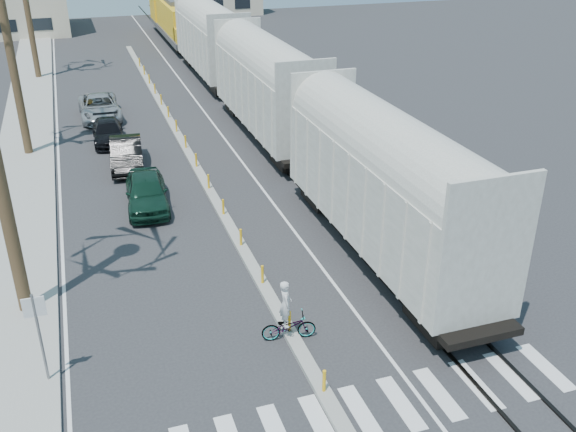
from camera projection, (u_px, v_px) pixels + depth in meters
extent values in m
plane|color=#28282B|center=(311.00, 373.00, 18.84)|extent=(140.00, 140.00, 0.00)
cube|color=gray|center=(27.00, 137.00, 37.66)|extent=(3.00, 90.00, 0.15)
cube|color=black|center=(227.00, 105.00, 43.91)|extent=(0.12, 100.00, 0.06)
cube|color=black|center=(247.00, 103.00, 44.32)|extent=(0.12, 100.00, 0.06)
cube|color=gray|center=(186.00, 149.00, 35.85)|extent=(0.45, 60.00, 0.15)
cylinder|color=#F4AE14|center=(324.00, 381.00, 17.77)|extent=(0.10, 0.10, 0.70)
cylinder|color=#F4AE14|center=(289.00, 321.00, 20.33)|extent=(0.10, 0.10, 0.70)
cylinder|color=#F4AE14|center=(262.00, 274.00, 22.88)|extent=(0.10, 0.10, 0.70)
cylinder|color=#F4AE14|center=(241.00, 237.00, 25.44)|extent=(0.10, 0.10, 0.70)
cylinder|color=#F4AE14|center=(223.00, 207.00, 27.99)|extent=(0.10, 0.10, 0.70)
cylinder|color=#F4AE14|center=(209.00, 181.00, 30.55)|extent=(0.10, 0.10, 0.70)
cylinder|color=#F4AE14|center=(196.00, 160.00, 33.10)|extent=(0.10, 0.10, 0.70)
cylinder|color=#F4AE14|center=(185.00, 142.00, 35.66)|extent=(0.10, 0.10, 0.70)
cylinder|color=#F4AE14|center=(176.00, 126.00, 38.21)|extent=(0.10, 0.10, 0.70)
cylinder|color=#F4AE14|center=(168.00, 112.00, 40.77)|extent=(0.10, 0.10, 0.70)
cylinder|color=#F4AE14|center=(161.00, 100.00, 43.32)|extent=(0.10, 0.10, 0.70)
cylinder|color=#F4AE14|center=(155.00, 89.00, 45.88)|extent=(0.10, 0.10, 0.70)
cylinder|color=#F4AE14|center=(149.00, 79.00, 48.43)|extent=(0.10, 0.10, 0.70)
cylinder|color=#F4AE14|center=(144.00, 70.00, 50.99)|extent=(0.10, 0.10, 0.70)
cylinder|color=#F4AE14|center=(139.00, 62.00, 53.54)|extent=(0.10, 0.10, 0.70)
cube|color=silver|center=(337.00, 419.00, 17.14)|extent=(14.00, 2.20, 0.01)
cube|color=silver|center=(57.00, 135.00, 38.18)|extent=(0.12, 90.00, 0.01)
cube|color=silver|center=(211.00, 120.00, 40.85)|extent=(0.12, 90.00, 0.01)
cube|color=#ADAB9E|center=(384.00, 192.00, 23.95)|extent=(3.00, 12.88, 3.40)
cylinder|color=#ADAB9E|center=(387.00, 150.00, 23.20)|extent=(2.90, 12.58, 2.90)
cube|color=black|center=(380.00, 244.00, 24.91)|extent=(2.60, 12.88, 1.00)
cube|color=#ADAB9E|center=(267.00, 92.00, 36.72)|extent=(3.00, 12.88, 3.40)
cylinder|color=#ADAB9E|center=(267.00, 62.00, 35.98)|extent=(2.90, 12.58, 2.90)
cube|color=black|center=(268.00, 129.00, 37.69)|extent=(2.60, 12.88, 1.00)
cube|color=#ADAB9E|center=(211.00, 44.00, 49.50)|extent=(3.00, 12.88, 3.40)
cylinder|color=#ADAB9E|center=(209.00, 21.00, 48.75)|extent=(2.90, 12.58, 2.90)
cube|color=black|center=(212.00, 72.00, 50.46)|extent=(2.60, 12.88, 1.00)
cube|color=#4C4C4F|center=(177.00, 31.00, 63.85)|extent=(3.00, 17.00, 0.50)
cube|color=orange|center=(177.00, 16.00, 62.32)|extent=(2.70, 12.24, 2.60)
cube|color=orange|center=(166.00, 4.00, 67.96)|extent=(3.00, 3.74, 3.20)
cube|color=black|center=(177.00, 37.00, 64.11)|extent=(2.60, 13.60, 0.90)
cylinder|color=brown|center=(12.00, 64.00, 33.01)|extent=(0.44, 0.44, 10.00)
cylinder|color=slate|center=(41.00, 340.00, 17.79)|extent=(0.08, 0.08, 3.00)
cube|color=silver|center=(34.00, 307.00, 17.31)|extent=(0.60, 0.04, 0.60)
imported|color=#103123|center=(147.00, 192.00, 28.79)|extent=(2.47, 4.78, 1.54)
imported|color=black|center=(127.00, 154.00, 33.23)|extent=(2.34, 4.82, 1.50)
imported|color=black|center=(108.00, 132.00, 36.84)|extent=(1.91, 4.29, 1.22)
imported|color=#A9ABAE|center=(99.00, 107.00, 40.89)|extent=(2.63, 5.38, 1.47)
imported|color=#9EA0A5|center=(289.00, 327.00, 20.13)|extent=(1.14, 1.91, 0.91)
imported|color=silver|center=(286.00, 304.00, 19.71)|extent=(0.69, 0.56, 1.58)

